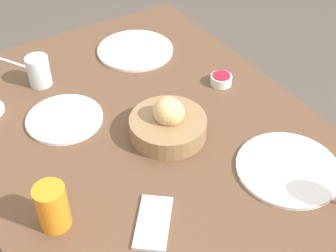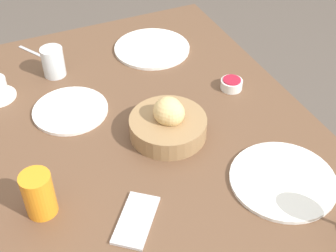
{
  "view_description": "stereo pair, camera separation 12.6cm",
  "coord_description": "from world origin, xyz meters",
  "px_view_note": "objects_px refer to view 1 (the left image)",
  "views": [
    {
      "loc": [
        -0.85,
        0.46,
        1.61
      ],
      "look_at": [
        -0.04,
        -0.04,
        0.78
      ],
      "focal_mm": 50.0,
      "sensor_mm": 36.0,
      "label": 1
    },
    {
      "loc": [
        -0.91,
        0.35,
        1.61
      ],
      "look_at": [
        -0.04,
        -0.04,
        0.78
      ],
      "focal_mm": 50.0,
      "sensor_mm": 36.0,
      "label": 2
    }
  ],
  "objects_px": {
    "plate_far_center": "(65,119)",
    "juice_glass": "(52,207)",
    "cell_phone": "(153,222)",
    "jam_bowl_berry": "(221,79)",
    "water_tumbler": "(39,71)",
    "plate_near_left": "(288,168)",
    "spoon_coffee": "(12,63)",
    "plate_near_right": "(135,50)",
    "bread_basket": "(168,123)"
  },
  "relations": [
    {
      "from": "plate_far_center",
      "to": "juice_glass",
      "type": "distance_m",
      "value": 0.37
    },
    {
      "from": "cell_phone",
      "to": "jam_bowl_berry",
      "type": "bearing_deg",
      "value": -51.93
    },
    {
      "from": "juice_glass",
      "to": "water_tumbler",
      "type": "xyz_separation_m",
      "value": [
        0.53,
        -0.16,
        -0.01
      ]
    },
    {
      "from": "plate_near_left",
      "to": "plate_far_center",
      "type": "distance_m",
      "value": 0.63
    },
    {
      "from": "jam_bowl_berry",
      "to": "plate_far_center",
      "type": "bearing_deg",
      "value": 79.28
    },
    {
      "from": "plate_near_left",
      "to": "plate_far_center",
      "type": "relative_size",
      "value": 1.21
    },
    {
      "from": "juice_glass",
      "to": "spoon_coffee",
      "type": "xyz_separation_m",
      "value": [
        0.7,
        -0.12,
        -0.06
      ]
    },
    {
      "from": "plate_near_left",
      "to": "plate_far_center",
      "type": "bearing_deg",
      "value": 40.28
    },
    {
      "from": "plate_near_right",
      "to": "cell_phone",
      "type": "xyz_separation_m",
      "value": [
        -0.66,
        0.31,
        -0.0
      ]
    },
    {
      "from": "plate_near_left",
      "to": "plate_far_center",
      "type": "height_order",
      "value": "same"
    },
    {
      "from": "jam_bowl_berry",
      "to": "cell_phone",
      "type": "bearing_deg",
      "value": 128.07
    },
    {
      "from": "plate_far_center",
      "to": "cell_phone",
      "type": "distance_m",
      "value": 0.45
    },
    {
      "from": "water_tumbler",
      "to": "cell_phone",
      "type": "relative_size",
      "value": 0.58
    },
    {
      "from": "bread_basket",
      "to": "spoon_coffee",
      "type": "relative_size",
      "value": 1.85
    },
    {
      "from": "juice_glass",
      "to": "water_tumbler",
      "type": "height_order",
      "value": "juice_glass"
    },
    {
      "from": "plate_near_left",
      "to": "cell_phone",
      "type": "relative_size",
      "value": 1.62
    },
    {
      "from": "plate_far_center",
      "to": "jam_bowl_berry",
      "type": "bearing_deg",
      "value": -100.72
    },
    {
      "from": "plate_near_left",
      "to": "water_tumbler",
      "type": "xyz_separation_m",
      "value": [
        0.68,
        0.4,
        0.04
      ]
    },
    {
      "from": "bread_basket",
      "to": "water_tumbler",
      "type": "relative_size",
      "value": 2.21
    },
    {
      "from": "plate_far_center",
      "to": "water_tumbler",
      "type": "distance_m",
      "value": 0.21
    },
    {
      "from": "cell_phone",
      "to": "juice_glass",
      "type": "bearing_deg",
      "value": 57.87
    },
    {
      "from": "jam_bowl_berry",
      "to": "cell_phone",
      "type": "height_order",
      "value": "jam_bowl_berry"
    },
    {
      "from": "plate_near_left",
      "to": "spoon_coffee",
      "type": "xyz_separation_m",
      "value": [
        0.85,
        0.44,
        -0.0
      ]
    },
    {
      "from": "spoon_coffee",
      "to": "jam_bowl_berry",
      "type": "bearing_deg",
      "value": -131.43
    },
    {
      "from": "juice_glass",
      "to": "jam_bowl_berry",
      "type": "height_order",
      "value": "juice_glass"
    },
    {
      "from": "spoon_coffee",
      "to": "plate_far_center",
      "type": "bearing_deg",
      "value": -174.41
    },
    {
      "from": "spoon_coffee",
      "to": "plate_near_left",
      "type": "bearing_deg",
      "value": -152.4
    },
    {
      "from": "plate_far_center",
      "to": "jam_bowl_berry",
      "type": "height_order",
      "value": "jam_bowl_berry"
    },
    {
      "from": "bread_basket",
      "to": "cell_phone",
      "type": "distance_m",
      "value": 0.31
    },
    {
      "from": "jam_bowl_berry",
      "to": "juice_glass",
      "type": "bearing_deg",
      "value": 110.33
    },
    {
      "from": "bread_basket",
      "to": "jam_bowl_berry",
      "type": "height_order",
      "value": "bread_basket"
    },
    {
      "from": "bread_basket",
      "to": "plate_near_right",
      "type": "xyz_separation_m",
      "value": [
        0.42,
        -0.13,
        -0.04
      ]
    },
    {
      "from": "plate_far_center",
      "to": "cell_phone",
      "type": "xyz_separation_m",
      "value": [
        -0.45,
        -0.03,
        -0.0
      ]
    },
    {
      "from": "plate_far_center",
      "to": "water_tumbler",
      "type": "height_order",
      "value": "water_tumbler"
    },
    {
      "from": "jam_bowl_berry",
      "to": "plate_near_right",
      "type": "bearing_deg",
      "value": 24.05
    },
    {
      "from": "plate_near_left",
      "to": "juice_glass",
      "type": "xyz_separation_m",
      "value": [
        0.15,
        0.56,
        0.05
      ]
    },
    {
      "from": "plate_near_left",
      "to": "juice_glass",
      "type": "relative_size",
      "value": 2.32
    },
    {
      "from": "plate_far_center",
      "to": "spoon_coffee",
      "type": "xyz_separation_m",
      "value": [
        0.37,
        0.04,
        -0.0
      ]
    },
    {
      "from": "bread_basket",
      "to": "plate_near_right",
      "type": "bearing_deg",
      "value": -16.74
    },
    {
      "from": "jam_bowl_berry",
      "to": "spoon_coffee",
      "type": "bearing_deg",
      "value": 48.57
    },
    {
      "from": "juice_glass",
      "to": "spoon_coffee",
      "type": "distance_m",
      "value": 0.71
    },
    {
      "from": "plate_far_center",
      "to": "plate_near_left",
      "type": "bearing_deg",
      "value": -139.72
    },
    {
      "from": "plate_near_right",
      "to": "cell_phone",
      "type": "bearing_deg",
      "value": 154.56
    },
    {
      "from": "bread_basket",
      "to": "plate_far_center",
      "type": "relative_size",
      "value": 0.97
    },
    {
      "from": "jam_bowl_berry",
      "to": "spoon_coffee",
      "type": "height_order",
      "value": "jam_bowl_berry"
    },
    {
      "from": "plate_near_right",
      "to": "cell_phone",
      "type": "height_order",
      "value": "plate_near_right"
    },
    {
      "from": "bread_basket",
      "to": "plate_near_right",
      "type": "relative_size",
      "value": 0.81
    },
    {
      "from": "juice_glass",
      "to": "cell_phone",
      "type": "bearing_deg",
      "value": -122.13
    },
    {
      "from": "cell_phone",
      "to": "plate_near_right",
      "type": "bearing_deg",
      "value": -25.44
    },
    {
      "from": "spoon_coffee",
      "to": "plate_near_right",
      "type": "bearing_deg",
      "value": -111.58
    }
  ]
}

